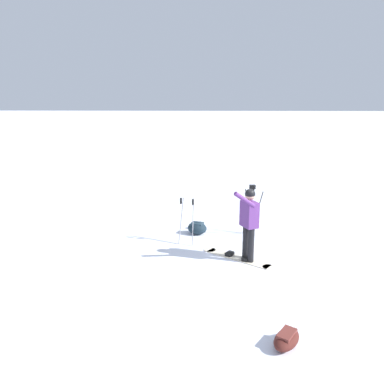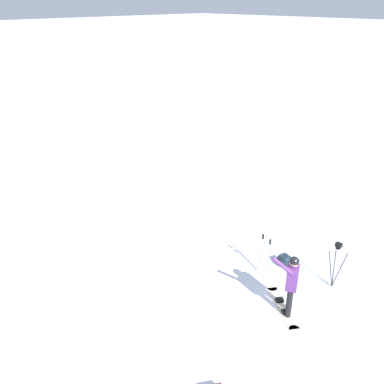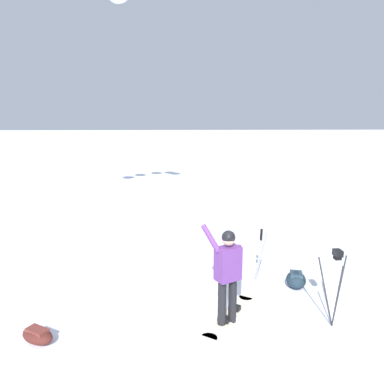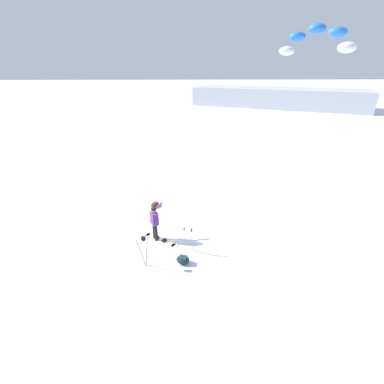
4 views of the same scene
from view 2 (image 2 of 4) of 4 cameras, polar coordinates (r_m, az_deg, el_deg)
name	(u,v)px [view 2 (image 2 of 4)]	position (r m, az deg, el deg)	size (l,w,h in m)	color
ground_plane	(302,329)	(10.60, 14.80, -17.58)	(300.00, 300.00, 0.00)	white
snowboarder	(292,280)	(10.31, 13.43, -11.61)	(0.66, 0.59, 1.67)	black
snowboard	(283,307)	(11.05, 12.24, -15.05)	(1.16, 1.56, 0.10)	beige
camera_tripod	(337,256)	(11.55, 19.14, -8.23)	(0.53, 0.46, 1.35)	#262628
gear_bag_small	(285,260)	(12.45, 12.56, -9.07)	(0.52, 0.61, 0.33)	#192833
ski_poles	(266,249)	(11.73, 10.01, -7.70)	(0.34, 0.39, 1.15)	gray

